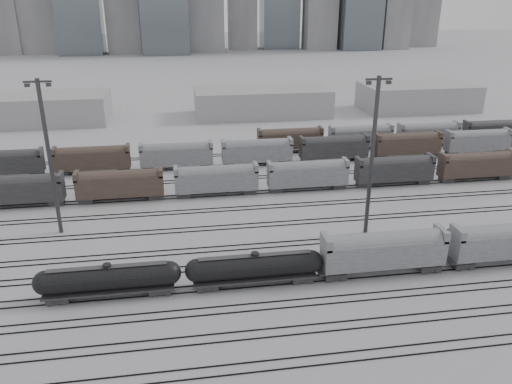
{
  "coord_description": "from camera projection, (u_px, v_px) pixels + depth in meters",
  "views": [
    {
      "loc": [
        -15.11,
        -52.73,
        34.16
      ],
      "look_at": [
        -3.27,
        22.32,
        4.0
      ],
      "focal_mm": 35.0,
      "sensor_mm": 36.0,
      "label": 1
    }
  ],
  "objects": [
    {
      "name": "hopper_car_a",
      "position": [
        384.0,
        249.0,
        64.25
      ],
      "size": [
        16.24,
        3.23,
        5.81
      ],
      "color": "#252527",
      "rests_on": "ground"
    },
    {
      "name": "bg_string_near",
      "position": [
        308.0,
        176.0,
        92.7
      ],
      "size": [
        151.0,
        3.0,
        5.6
      ],
      "color": "gray",
      "rests_on": "ground"
    },
    {
      "name": "tracks",
      "position": [
        281.0,
        225.0,
        79.24
      ],
      "size": [
        220.0,
        71.5,
        0.16
      ],
      "color": "black",
      "rests_on": "ground"
    },
    {
      "name": "warehouse_mid",
      "position": [
        262.0,
        102.0,
        150.39
      ],
      "size": [
        40.0,
        18.0,
        8.0
      ],
      "primitive_type": "cube",
      "color": "#949496",
      "rests_on": "ground"
    },
    {
      "name": "tank_car_a",
      "position": [
        108.0,
        279.0,
        59.65
      ],
      "size": [
        17.33,
        2.89,
        4.28
      ],
      "color": "#252527",
      "rests_on": "ground"
    },
    {
      "name": "ground",
      "position": [
        309.0,
        284.0,
        63.2
      ],
      "size": [
        900.0,
        900.0,
        0.0
      ],
      "primitive_type": "plane",
      "color": "silver",
      "rests_on": "ground"
    },
    {
      "name": "hopper_car_b",
      "position": [
        508.0,
        240.0,
        66.83
      ],
      "size": [
        15.9,
        3.16,
        5.69
      ],
      "color": "#252527",
      "rests_on": "ground"
    },
    {
      "name": "bg_string_mid",
      "position": [
        334.0,
        149.0,
        108.84
      ],
      "size": [
        151.0,
        3.0,
        5.6
      ],
      "color": "#252527",
      "rests_on": "ground"
    },
    {
      "name": "bg_string_far",
      "position": [
        395.0,
        136.0,
        118.72
      ],
      "size": [
        66.0,
        3.0,
        5.6
      ],
      "color": "#4B392F",
      "rests_on": "ground"
    },
    {
      "name": "warehouse_right",
      "position": [
        418.0,
        97.0,
        157.63
      ],
      "size": [
        35.0,
        18.0,
        8.0
      ],
      "primitive_type": "cube",
      "color": "#949496",
      "rests_on": "ground"
    },
    {
      "name": "warehouse_left",
      "position": [
        17.0,
        110.0,
        140.25
      ],
      "size": [
        50.0,
        18.0,
        8.0
      ],
      "primitive_type": "cube",
      "color": "#949496",
      "rests_on": "ground"
    },
    {
      "name": "light_mast_b",
      "position": [
        49.0,
        155.0,
        72.33
      ],
      "size": [
        3.76,
        0.6,
        23.49
      ],
      "color": "#343436",
      "rests_on": "ground"
    },
    {
      "name": "light_mast_c",
      "position": [
        372.0,
        154.0,
        72.16
      ],
      "size": [
        3.82,
        0.61,
        23.85
      ],
      "color": "#343436",
      "rests_on": "ground"
    },
    {
      "name": "tank_car_b",
      "position": [
        255.0,
        267.0,
        62.22
      ],
      "size": [
        17.41,
        2.9,
        4.3
      ],
      "color": "#252527",
      "rests_on": "ground"
    }
  ]
}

